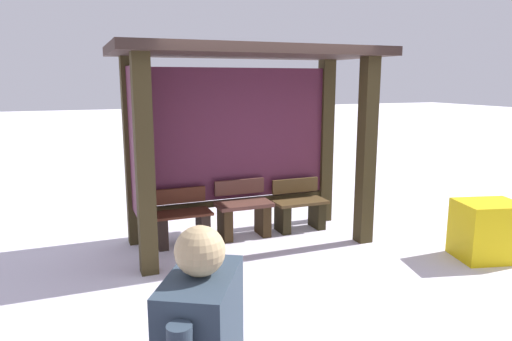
% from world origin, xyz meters
% --- Properties ---
extents(ground_plane, '(60.00, 60.00, 0.00)m').
position_xyz_m(ground_plane, '(0.00, 0.00, 0.00)').
color(ground_plane, white).
extents(bus_shelter, '(3.30, 1.57, 2.48)m').
position_xyz_m(bus_shelter, '(-0.08, 0.16, 1.76)').
color(bus_shelter, '#352B16').
rests_on(bus_shelter, ground).
extents(bench_left_inside, '(0.74, 0.38, 0.71)m').
position_xyz_m(bench_left_inside, '(-0.84, 0.24, 0.29)').
color(bench_left_inside, '#52281A').
rests_on(bench_left_inside, ground).
extents(bench_center_inside, '(0.74, 0.39, 0.76)m').
position_xyz_m(bench_center_inside, '(0.00, 0.24, 0.32)').
color(bench_center_inside, brown).
rests_on(bench_center_inside, ground).
extents(bench_right_inside, '(0.74, 0.38, 0.70)m').
position_xyz_m(bench_right_inside, '(0.84, 0.24, 0.29)').
color(bench_right_inside, '#523C1F').
rests_on(bench_right_inside, ground).
extents(grit_bin, '(0.82, 0.71, 0.69)m').
position_xyz_m(grit_bin, '(2.41, -1.57, 0.34)').
color(grit_bin, yellow).
rests_on(grit_bin, ground).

